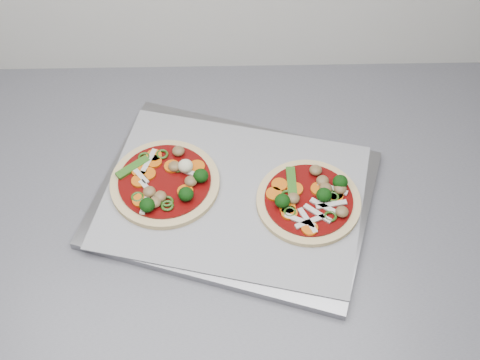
{
  "coord_description": "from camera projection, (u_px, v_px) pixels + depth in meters",
  "views": [
    {
      "loc": [
        -0.32,
        0.67,
        1.75
      ],
      "look_at": [
        -0.31,
        1.31,
        0.93
      ],
      "focal_mm": 50.0,
      "sensor_mm": 36.0,
      "label": 1
    }
  ],
  "objects": [
    {
      "name": "parchment",
      "position": [
        234.0,
        196.0,
        1.04
      ],
      "size": [
        0.45,
        0.37,
        0.0
      ],
      "primitive_type": "cube",
      "rotation": [
        0.0,
        0.0,
        -0.24
      ],
      "color": "#9D9DA2",
      "rests_on": "baking_tray"
    },
    {
      "name": "pizza_right",
      "position": [
        310.0,
        199.0,
        1.02
      ],
      "size": [
        0.22,
        0.22,
        0.03
      ],
      "rotation": [
        0.0,
        0.0,
        -0.53
      ],
      "color": "#D0BF7C",
      "rests_on": "parchment"
    },
    {
      "name": "pizza_left",
      "position": [
        166.0,
        182.0,
        1.04
      ],
      "size": [
        0.19,
        0.19,
        0.03
      ],
      "rotation": [
        0.0,
        0.0,
        -0.12
      ],
      "color": "#D0BF7C",
      "rests_on": "parchment"
    },
    {
      "name": "base_cabinet",
      "position": [
        384.0,
        323.0,
        1.43
      ],
      "size": [
        3.6,
        0.6,
        0.86
      ],
      "primitive_type": "cube",
      "color": "silver",
      "rests_on": "ground"
    },
    {
      "name": "countertop",
      "position": [
        431.0,
        199.0,
        1.08
      ],
      "size": [
        3.6,
        0.6,
        0.04
      ],
      "primitive_type": "cube",
      "color": "slate",
      "rests_on": "base_cabinet"
    },
    {
      "name": "baking_tray",
      "position": [
        234.0,
        199.0,
        1.05
      ],
      "size": [
        0.49,
        0.42,
        0.01
      ],
      "primitive_type": "cube",
      "rotation": [
        0.0,
        0.0,
        -0.31
      ],
      "color": "gray",
      "rests_on": "countertop"
    }
  ]
}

